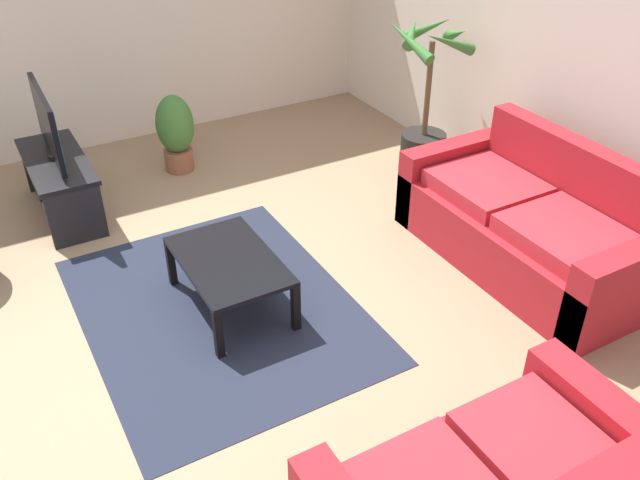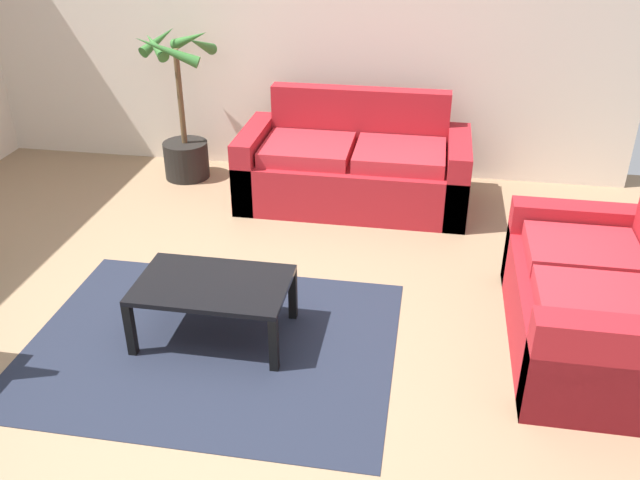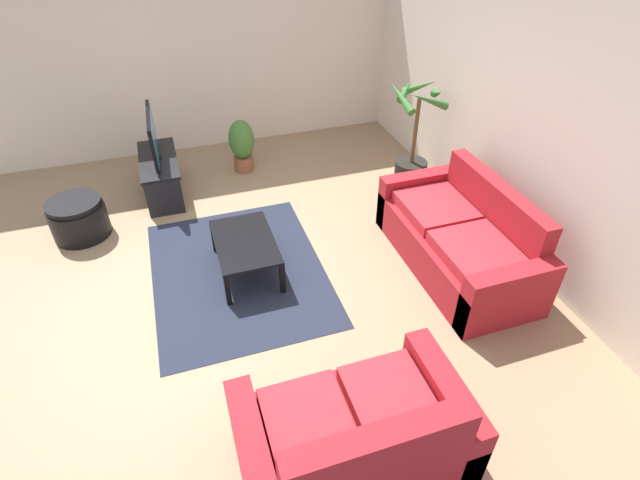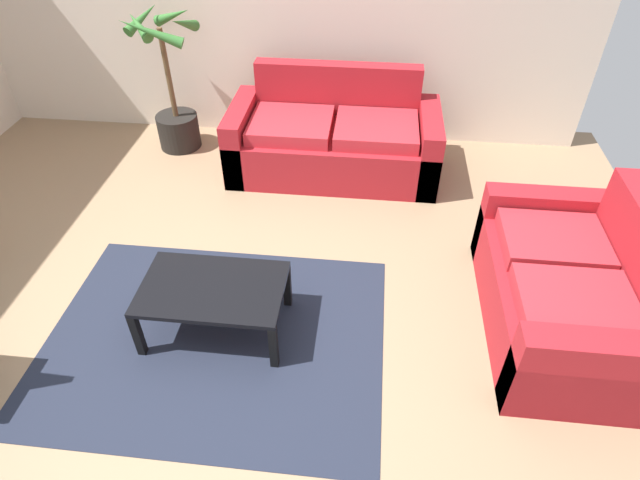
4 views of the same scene
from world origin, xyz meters
name	(u,v)px [view 4 (image 4 of 4)]	position (x,y,z in m)	size (l,w,h in m)	color
ground_plane	(207,351)	(0.00, 0.00, 0.00)	(6.60, 6.60, 0.00)	#937556
couch_main	(334,141)	(0.61, 2.28, 0.30)	(1.90, 0.90, 0.90)	maroon
couch_loveseat	(568,293)	(2.28, 0.48, 0.30)	(0.90, 1.51, 0.90)	maroon
coffee_table	(213,292)	(0.03, 0.21, 0.33)	(0.91, 0.58, 0.38)	black
area_rug	(215,338)	(0.03, 0.11, 0.00)	(2.20, 1.70, 0.01)	#1E2333
potted_palm	(174,103)	(-0.98, 2.54, 0.47)	(0.62, 0.66, 1.38)	black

